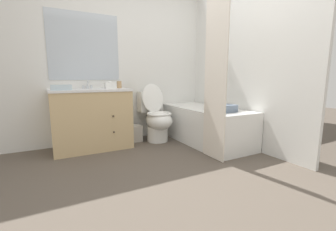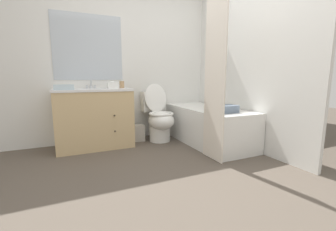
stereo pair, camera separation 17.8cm
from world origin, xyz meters
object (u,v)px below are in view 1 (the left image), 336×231
object	(u,v)px
vanity_cabinet	(92,118)
soap_dispenser	(119,84)
tissue_box	(110,86)
bath_towel_folded	(223,109)
wastebasket	(135,133)
hand_towel_folded	(61,87)
sink_faucet	(87,86)
toilet	(157,118)
bathtub	(205,125)

from	to	relation	value
vanity_cabinet	soap_dispenser	bearing A→B (deg)	10.25
tissue_box	bath_towel_folded	xyz separation A→B (m)	(1.21, -0.98, -0.29)
wastebasket	hand_towel_folded	size ratio (longest dim) A/B	1.07
hand_towel_folded	sink_faucet	bearing A→B (deg)	44.29
toilet	hand_towel_folded	distance (m)	1.41
hand_towel_folded	bath_towel_folded	bearing A→B (deg)	-24.19
sink_faucet	bathtub	size ratio (longest dim) A/B	0.09
soap_dispenser	bath_towel_folded	bearing A→B (deg)	-44.86
bathtub	soap_dispenser	size ratio (longest dim) A/B	11.62
sink_faucet	hand_towel_folded	size ratio (longest dim) A/B	0.61
wastebasket	bath_towel_folded	size ratio (longest dim) A/B	0.72
tissue_box	bathtub	bearing A→B (deg)	-21.18
soap_dispenser	wastebasket	bearing A→B (deg)	-8.61
toilet	bathtub	distance (m)	0.75
soap_dispenser	vanity_cabinet	bearing A→B (deg)	-169.75
bathtub	hand_towel_folded	xyz separation A→B (m)	(-1.93, 0.35, 0.59)
tissue_box	sink_faucet	bearing A→B (deg)	144.63
wastebasket	hand_towel_folded	bearing A→B (deg)	-168.97
bathtub	soap_dispenser	xyz separation A→B (m)	(-1.15, 0.57, 0.61)
bathtub	hand_towel_folded	distance (m)	2.05
toilet	sink_faucet	bearing A→B (deg)	163.83
sink_faucet	hand_towel_folded	world-z (taller)	sink_faucet
vanity_cabinet	bath_towel_folded	distance (m)	1.78
vanity_cabinet	wastebasket	xyz separation A→B (m)	(0.63, 0.05, -0.30)
wastebasket	tissue_box	size ratio (longest dim) A/B	1.83
sink_faucet	bathtub	bearing A→B (deg)	-23.90
toilet	soap_dispenser	bearing A→B (deg)	164.02
toilet	tissue_box	distance (m)	0.86
toilet	hand_towel_folded	xyz separation A→B (m)	(-1.31, -0.07, 0.50)
wastebasket	bath_towel_folded	xyz separation A→B (m)	(0.85, -1.02, 0.46)
vanity_cabinet	sink_faucet	distance (m)	0.48
vanity_cabinet	bath_towel_folded	bearing A→B (deg)	-33.35
tissue_box	hand_towel_folded	distance (m)	0.65
hand_towel_folded	bath_towel_folded	size ratio (longest dim) A/B	0.67
bathtub	wastebasket	xyz separation A→B (m)	(-0.94, 0.54, -0.14)
vanity_cabinet	sink_faucet	world-z (taller)	sink_faucet
hand_towel_folded	bath_towel_folded	xyz separation A→B (m)	(1.84, -0.83, -0.28)
vanity_cabinet	hand_towel_folded	world-z (taller)	hand_towel_folded
bath_towel_folded	toilet	bearing A→B (deg)	120.37
sink_faucet	toilet	world-z (taller)	sink_faucet
wastebasket	tissue_box	distance (m)	0.83
sink_faucet	toilet	xyz separation A→B (m)	(0.95, -0.28, -0.51)
toilet	tissue_box	size ratio (longest dim) A/B	6.49
bath_towel_folded	bathtub	bearing A→B (deg)	79.34
bath_towel_folded	wastebasket	bearing A→B (deg)	129.73
hand_towel_folded	tissue_box	bearing A→B (deg)	14.06
toilet	bathtub	world-z (taller)	toilet
bathtub	bath_towel_folded	distance (m)	0.58
toilet	bathtub	xyz separation A→B (m)	(0.62, -0.42, -0.09)
sink_faucet	wastebasket	world-z (taller)	sink_faucet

